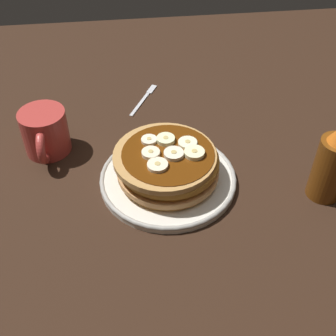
{
  "coord_description": "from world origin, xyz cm",
  "views": [
    {
      "loc": [
        54.64,
        -6.84,
        54.29
      ],
      "look_at": [
        0.0,
        0.0,
        3.29
      ],
      "focal_mm": 45.87,
      "sensor_mm": 36.0,
      "label": 1
    }
  ],
  "objects": [
    {
      "name": "ground_plane",
      "position": [
        0.0,
        0.0,
        -1.5
      ],
      "size": [
        140.0,
        140.0,
        3.0
      ],
      "primitive_type": "cube",
      "color": "black"
    },
    {
      "name": "plate",
      "position": [
        0.0,
        0.0,
        0.8
      ],
      "size": [
        24.39,
        24.39,
        1.5
      ],
      "color": "silver",
      "rests_on": "ground_plane"
    },
    {
      "name": "pancake_stack",
      "position": [
        -0.02,
        -0.03,
        4.03
      ],
      "size": [
        18.62,
        18.78,
        5.5
      ],
      "color": "#BE813D",
      "rests_on": "plate"
    },
    {
      "name": "banana_slice_0",
      "position": [
        0.66,
        0.9,
        7.02
      ],
      "size": [
        3.42,
        3.42,
        0.93
      ],
      "color": "#F1E4C6",
      "rests_on": "pancake_stack"
    },
    {
      "name": "banana_slice_1",
      "position": [
        -3.62,
        -2.87,
        6.93
      ],
      "size": [
        2.81,
        2.81,
        0.77
      ],
      "color": "#EDE2C4",
      "rests_on": "pancake_stack"
    },
    {
      "name": "banana_slice_2",
      "position": [
        -0.04,
        -2.93,
        7.01
      ],
      "size": [
        3.13,
        3.13,
        0.92
      ],
      "color": "#F8E6C0",
      "rests_on": "pancake_stack"
    },
    {
      "name": "banana_slice_3",
      "position": [
        0.89,
        4.36,
        7.05
      ],
      "size": [
        3.51,
        3.51,
        1.0
      ],
      "color": "#F8F2B8",
      "rests_on": "pancake_stack"
    },
    {
      "name": "banana_slice_4",
      "position": [
        3.11,
        -2.11,
        6.97
      ],
      "size": [
        3.47,
        3.47,
        0.84
      ],
      "color": "#F4E4C0",
      "rests_on": "pancake_stack"
    },
    {
      "name": "banana_slice_5",
      "position": [
        -3.23,
        0.41,
        7.07
      ],
      "size": [
        3.22,
        3.22,
        1.04
      ],
      "color": "#EBF2B7",
      "rests_on": "pancake_stack"
    },
    {
      "name": "banana_slice_6",
      "position": [
        -2.07,
        3.7,
        6.9
      ],
      "size": [
        3.36,
        3.36,
        0.69
      ],
      "color": "#F2ECC3",
      "rests_on": "pancake_stack"
    },
    {
      "name": "coffee_mug",
      "position": [
        -11.47,
        -21.94,
        4.45
      ],
      "size": [
        12.13,
        8.71,
        8.63
      ],
      "color": "#B23833",
      "rests_on": "ground_plane"
    },
    {
      "name": "fork",
      "position": [
        -27.11,
        -1.98,
        0.25
      ],
      "size": [
        11.92,
        7.01,
        0.5
      ],
      "color": "silver",
      "rests_on": "ground_plane"
    },
    {
      "name": "syrup_bottle",
      "position": [
        6.27,
        26.41,
        6.77
      ],
      "size": [
        5.78,
        5.78,
        15.09
      ],
      "color": "brown",
      "rests_on": "ground_plane"
    }
  ]
}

